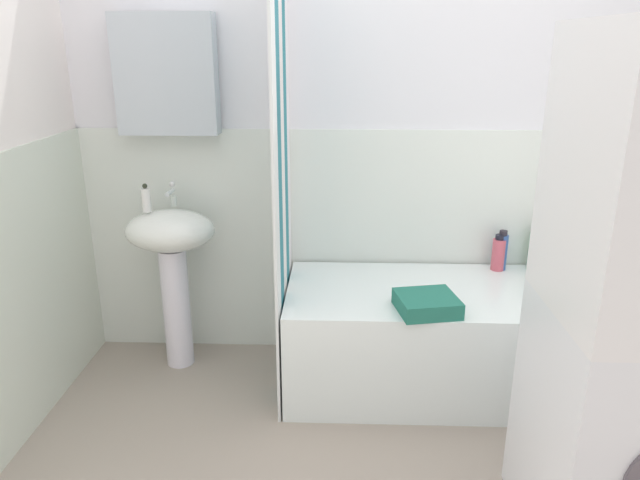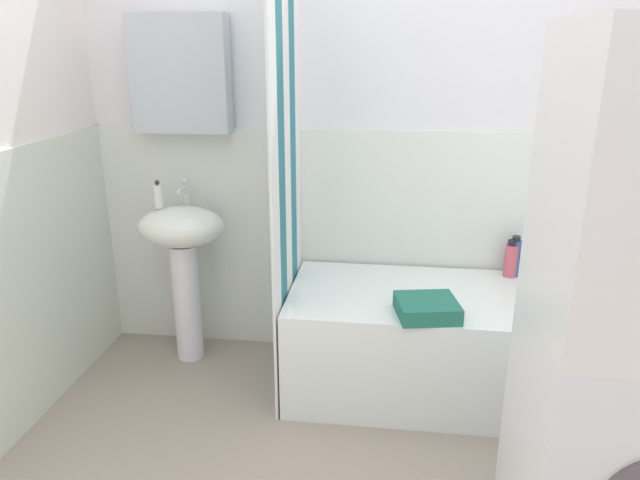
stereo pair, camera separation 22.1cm
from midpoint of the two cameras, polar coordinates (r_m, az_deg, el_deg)
wall_back_tiled at (r=2.98m, az=8.17°, el=9.37°), size 3.60×0.18×2.40m
sink at (r=3.03m, az=-11.17°, el=-0.93°), size 0.44×0.34×0.83m
faucet at (r=3.03m, az=-11.01°, el=4.63°), size 0.03×0.12×0.12m
soap_dispenser at (r=2.97m, az=-13.41°, el=4.21°), size 0.04×0.04×0.14m
bathtub at (r=2.91m, az=13.79°, el=-9.72°), size 1.43×0.69×0.50m
shower_curtain at (r=2.65m, az=-0.84°, el=5.38°), size 0.01×0.69×2.00m
body_wash_bottle at (r=3.14m, az=24.97°, el=-1.56°), size 0.05×0.05×0.24m
shampoo_bottle at (r=3.13m, az=23.30°, el=-1.59°), size 0.06×0.06×0.22m
lotion_bottle at (r=3.09m, az=20.33°, el=-1.60°), size 0.06×0.06×0.21m
conditioner_bottle at (r=3.08m, az=20.03°, el=-1.81°), size 0.07×0.07×0.19m
towel_folded at (r=2.56m, az=12.81°, el=-6.49°), size 0.29×0.28×0.07m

